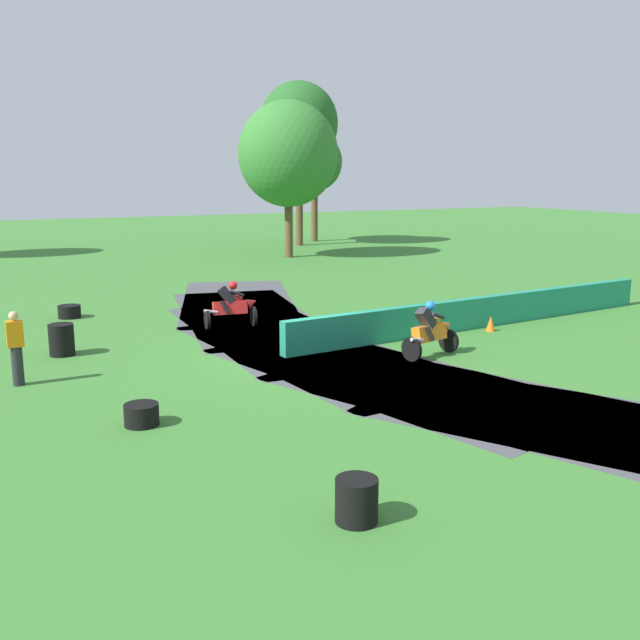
# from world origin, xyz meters

# --- Properties ---
(ground_plane) EXTENTS (120.00, 120.00, 0.00)m
(ground_plane) POSITION_xyz_m (0.00, 0.00, 0.00)
(ground_plane) COLOR #38752D
(track_asphalt) EXTENTS (9.11, 25.92, 0.01)m
(track_asphalt) POSITION_xyz_m (0.85, 0.09, 0.00)
(track_asphalt) COLOR #47474C
(track_asphalt) RESTS_ON ground
(safety_barrier) EXTENTS (13.72, 1.70, 0.90)m
(safety_barrier) POSITION_xyz_m (6.04, 0.62, 0.45)
(safety_barrier) COLOR #1E8466
(safety_barrier) RESTS_ON ground
(motorcycle_lead_red) EXTENTS (1.71, 0.89, 1.43)m
(motorcycle_lead_red) POSITION_xyz_m (-0.69, 3.90, 0.65)
(motorcycle_lead_red) COLOR black
(motorcycle_lead_red) RESTS_ON ground
(motorcycle_chase_orange) EXTENTS (1.68, 1.04, 1.43)m
(motorcycle_chase_orange) POSITION_xyz_m (2.59, -1.60, 0.66)
(motorcycle_chase_orange) COLOR black
(motorcycle_chase_orange) RESTS_ON ground
(tire_stack_near) EXTENTS (0.70, 0.70, 0.40)m
(tire_stack_near) POSITION_xyz_m (-4.85, 7.52, 0.20)
(tire_stack_near) COLOR black
(tire_stack_near) RESTS_ON ground
(tire_stack_mid_a) EXTENTS (0.62, 0.62, 0.80)m
(tire_stack_mid_a) POSITION_xyz_m (-5.70, 2.59, 0.40)
(tire_stack_mid_a) COLOR black
(tire_stack_mid_a) RESTS_ON ground
(tire_stack_mid_b) EXTENTS (0.63, 0.63, 0.40)m
(tire_stack_mid_b) POSITION_xyz_m (-5.10, -3.49, 0.20)
(tire_stack_mid_b) COLOR black
(tire_stack_mid_b) RESTS_ON ground
(tire_stack_far) EXTENTS (0.57, 0.57, 0.60)m
(tire_stack_far) POSITION_xyz_m (-3.42, -8.49, 0.30)
(tire_stack_far) COLOR black
(tire_stack_far) RESTS_ON ground
(track_marshal) EXTENTS (0.34, 0.24, 1.63)m
(track_marshal) POSITION_xyz_m (-6.90, 0.25, 0.82)
(track_marshal) COLOR #232328
(track_marshal) RESTS_ON ground
(traffic_cone) EXTENTS (0.28, 0.28, 0.44)m
(traffic_cone) POSITION_xyz_m (5.82, 0.00, 0.22)
(traffic_cone) COLOR orange
(traffic_cone) RESTS_ON ground
(tree_far_left) EXTENTS (5.30, 5.30, 8.27)m
(tree_far_left) POSITION_xyz_m (8.26, 19.77, 5.47)
(tree_far_left) COLOR brown
(tree_far_left) RESTS_ON ground
(tree_mid_rise) EXTENTS (3.65, 3.65, 7.12)m
(tree_mid_rise) POSITION_xyz_m (13.63, 27.55, 5.16)
(tree_mid_rise) COLOR brown
(tree_mid_rise) RESTS_ON ground
(tree_behind_barrier) EXTENTS (4.80, 4.80, 9.99)m
(tree_behind_barrier) POSITION_xyz_m (11.51, 25.39, 7.43)
(tree_behind_barrier) COLOR brown
(tree_behind_barrier) RESTS_ON ground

